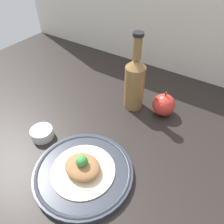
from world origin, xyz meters
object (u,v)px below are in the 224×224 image
(plated_food, at_px, (83,167))
(apple, at_px, (164,105))
(dipping_bowl, at_px, (42,133))
(cider_bottle, at_px, (135,81))
(plate, at_px, (83,172))

(plated_food, xyz_separation_m, apple, (0.08, 0.38, 0.01))
(dipping_bowl, bearing_deg, cider_bottle, 61.02)
(plated_food, relative_size, apple, 1.85)
(plate, bearing_deg, cider_bottle, 95.46)
(plate, height_order, apple, apple)
(apple, xyz_separation_m, dipping_bowl, (-0.30, -0.34, -0.03))
(plate, xyz_separation_m, plated_food, (-0.00, 0.00, 0.02))
(apple, bearing_deg, plate, -102.57)
(plate, xyz_separation_m, dipping_bowl, (-0.21, 0.04, 0.01))
(plate, relative_size, dipping_bowl, 3.87)
(plated_food, height_order, dipping_bowl, plated_food)
(cider_bottle, bearing_deg, plated_food, -84.54)
(plate, height_order, dipping_bowl, dipping_bowl)
(cider_bottle, bearing_deg, plate, -84.54)
(plate, bearing_deg, plated_food, 93.58)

